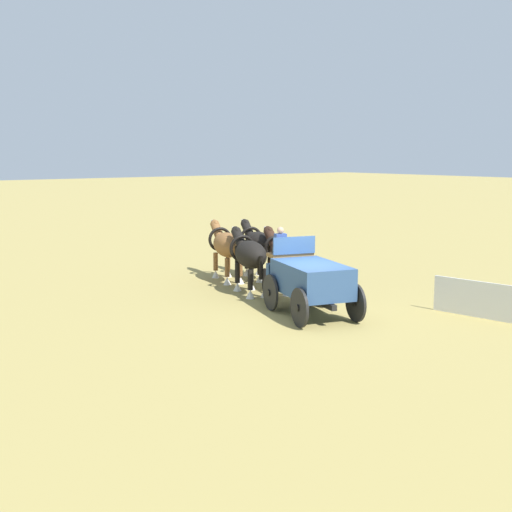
{
  "coord_description": "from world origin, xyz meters",
  "views": [
    {
      "loc": [
        -14.48,
        13.02,
        4.87
      ],
      "look_at": [
        4.26,
        -1.11,
        1.2
      ],
      "focal_mm": 46.14,
      "sensor_mm": 36.0,
      "label": 1
    }
  ],
  "objects_px": {
    "draft_horse_rear_off": "(283,254)",
    "draft_horse_lead_off": "(258,244)",
    "draft_horse_rear_near": "(249,255)",
    "draft_horse_lead_near": "(226,246)",
    "show_wagon": "(309,279)"
  },
  "relations": [
    {
      "from": "draft_horse_rear_off",
      "to": "draft_horse_lead_off",
      "type": "height_order",
      "value": "draft_horse_lead_off"
    },
    {
      "from": "draft_horse_rear_near",
      "to": "draft_horse_rear_off",
      "type": "height_order",
      "value": "draft_horse_rear_near"
    },
    {
      "from": "draft_horse_rear_near",
      "to": "draft_horse_rear_off",
      "type": "relative_size",
      "value": 0.97
    },
    {
      "from": "draft_horse_rear_off",
      "to": "draft_horse_lead_near",
      "type": "relative_size",
      "value": 0.98
    },
    {
      "from": "show_wagon",
      "to": "draft_horse_rear_off",
      "type": "bearing_deg",
      "value": -26.91
    },
    {
      "from": "show_wagon",
      "to": "draft_horse_lead_off",
      "type": "height_order",
      "value": "show_wagon"
    },
    {
      "from": "draft_horse_lead_off",
      "to": "draft_horse_lead_near",
      "type": "bearing_deg",
      "value": 73.58
    },
    {
      "from": "draft_horse_rear_near",
      "to": "draft_horse_rear_off",
      "type": "distance_m",
      "value": 1.3
    },
    {
      "from": "show_wagon",
      "to": "draft_horse_rear_off",
      "type": "height_order",
      "value": "show_wagon"
    },
    {
      "from": "show_wagon",
      "to": "draft_horse_lead_near",
      "type": "bearing_deg",
      "value": -10.55
    },
    {
      "from": "show_wagon",
      "to": "draft_horse_rear_off",
      "type": "distance_m",
      "value": 3.64
    },
    {
      "from": "show_wagon",
      "to": "draft_horse_lead_off",
      "type": "xyz_separation_m",
      "value": [
        5.72,
        -2.38,
        0.23
      ]
    },
    {
      "from": "draft_horse_rear_off",
      "to": "draft_horse_lead_near",
      "type": "height_order",
      "value": "draft_horse_lead_near"
    },
    {
      "from": "draft_horse_rear_off",
      "to": "draft_horse_lead_near",
      "type": "distance_m",
      "value": 2.89
    },
    {
      "from": "show_wagon",
      "to": "draft_horse_lead_near",
      "type": "height_order",
      "value": "show_wagon"
    }
  ]
}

